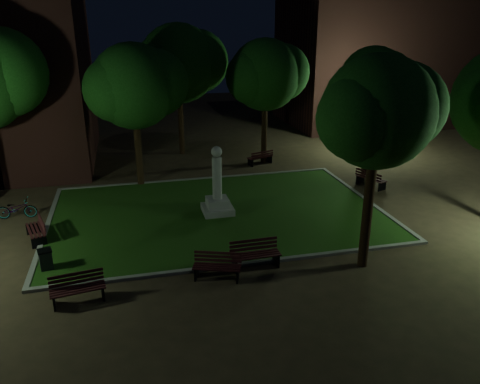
# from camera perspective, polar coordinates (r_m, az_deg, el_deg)

# --- Properties ---
(ground) EXTENTS (80.00, 80.00, 0.00)m
(ground) POSITION_cam_1_polar(r_m,az_deg,el_deg) (20.32, -1.63, -4.80)
(ground) COLOR #443421
(lawn) EXTENTS (15.00, 10.00, 0.08)m
(lawn) POSITION_cam_1_polar(r_m,az_deg,el_deg) (22.10, -2.74, -2.57)
(lawn) COLOR #204A11
(lawn) RESTS_ON ground
(lawn_kerb) EXTENTS (15.40, 10.40, 0.12)m
(lawn_kerb) POSITION_cam_1_polar(r_m,az_deg,el_deg) (22.09, -2.74, -2.52)
(lawn_kerb) COLOR slate
(lawn_kerb) RESTS_ON ground
(monument) EXTENTS (1.40, 1.40, 3.20)m
(monument) POSITION_cam_1_polar(r_m,az_deg,el_deg) (21.76, -2.78, -0.34)
(monument) COLOR gray
(monument) RESTS_ON lawn
(building_far) EXTENTS (16.00, 10.00, 12.00)m
(building_far) POSITION_cam_1_polar(r_m,az_deg,el_deg) (43.91, 16.69, 16.06)
(building_far) COLOR #512620
(building_far) RESTS_ON ground
(tree_north_wl) EXTENTS (5.43, 4.43, 7.60)m
(tree_north_wl) POSITION_cam_1_polar(r_m,az_deg,el_deg) (25.26, -12.62, 12.46)
(tree_north_wl) COLOR black
(tree_north_wl) RESTS_ON ground
(tree_north_er) EXTENTS (5.29, 4.32, 7.65)m
(tree_north_er) POSITION_cam_1_polar(r_m,az_deg,el_deg) (29.02, 3.29, 14.06)
(tree_north_er) COLOR black
(tree_north_er) RESTS_ON ground
(tree_ne) EXTENTS (4.67, 3.81, 7.30)m
(tree_ne) POSITION_cam_1_polar(r_m,az_deg,el_deg) (28.12, 16.07, 12.93)
(tree_ne) COLOR black
(tree_ne) RESTS_ON ground
(tree_se) EXTENTS (4.72, 3.85, 7.66)m
(tree_se) POSITION_cam_1_polar(r_m,az_deg,el_deg) (16.39, 16.71, 9.27)
(tree_se) COLOR black
(tree_se) RESTS_ON ground
(tree_far_north) EXTENTS (6.21, 5.07, 8.49)m
(tree_far_north) POSITION_cam_1_polar(r_m,az_deg,el_deg) (31.30, -7.30, 15.26)
(tree_far_north) COLOR black
(tree_far_north) RESTS_ON ground
(lamppost_ne) EXTENTS (1.18, 0.28, 4.21)m
(lamppost_ne) POSITION_cam_1_polar(r_m,az_deg,el_deg) (32.86, 15.81, 9.64)
(lamppost_ne) COLOR black
(lamppost_ne) RESTS_ON ground
(bench_near_left) EXTENTS (1.79, 1.11, 0.93)m
(bench_near_left) POSITION_cam_1_polar(r_m,az_deg,el_deg) (16.68, -2.80, -9.09)
(bench_near_left) COLOR black
(bench_near_left) RESTS_ON ground
(bench_near_right) EXTENTS (1.84, 0.68, 1.00)m
(bench_near_right) POSITION_cam_1_polar(r_m,az_deg,el_deg) (17.38, 1.85, -7.65)
(bench_near_right) COLOR black
(bench_near_right) RESTS_ON ground
(bench_west_near) EXTENTS (1.78, 0.85, 0.94)m
(bench_west_near) POSITION_cam_1_polar(r_m,az_deg,el_deg) (16.27, -19.17, -11.11)
(bench_west_near) COLOR black
(bench_west_near) RESTS_ON ground
(bench_left_side) EXTENTS (1.05, 1.80, 0.93)m
(bench_left_side) POSITION_cam_1_polar(r_m,az_deg,el_deg) (21.09, -23.47, -4.30)
(bench_left_side) COLOR black
(bench_left_side) RESTS_ON ground
(bench_right_side) EXTENTS (1.22, 1.81, 0.94)m
(bench_right_side) POSITION_cam_1_polar(r_m,az_deg,el_deg) (26.43, 15.60, 1.51)
(bench_right_side) COLOR black
(bench_right_side) RESTS_ON ground
(bench_far_side) EXTENTS (1.72, 1.04, 0.89)m
(bench_far_side) POSITION_cam_1_polar(r_m,az_deg,el_deg) (29.56, 2.51, 4.17)
(bench_far_side) COLOR black
(bench_far_side) RESTS_ON ground
(trash_bin) EXTENTS (0.59, 0.59, 0.82)m
(trash_bin) POSITION_cam_1_polar(r_m,az_deg,el_deg) (18.53, -22.59, -7.66)
(trash_bin) COLOR black
(trash_bin) RESTS_ON ground
(bicycle) EXTENTS (1.83, 0.76, 0.94)m
(bicycle) POSITION_cam_1_polar(r_m,az_deg,el_deg) (23.77, -25.58, -1.84)
(bicycle) COLOR black
(bicycle) RESTS_ON ground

